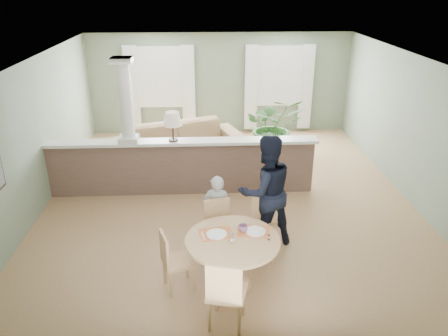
{
  "coord_description": "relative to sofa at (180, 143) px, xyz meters",
  "views": [
    {
      "loc": [
        -0.46,
        -7.77,
        4.0
      ],
      "look_at": [
        -0.13,
        -1.0,
        1.03
      ],
      "focal_mm": 35.0,
      "sensor_mm": 36.0,
      "label": 1
    }
  ],
  "objects": [
    {
      "name": "sofa",
      "position": [
        0.0,
        0.0,
        0.0
      ],
      "size": [
        3.12,
        2.02,
        0.85
      ],
      "primitive_type": "imported",
      "rotation": [
        0.0,
        0.0,
        0.33
      ],
      "color": "#967652",
      "rests_on": "ground"
    },
    {
      "name": "dining_table",
      "position": [
        0.93,
        -4.69,
        0.19
      ],
      "size": [
        1.28,
        1.28,
        0.88
      ],
      "rotation": [
        0.0,
        0.0,
        0.19
      ],
      "color": "tan",
      "rests_on": "ground"
    },
    {
      "name": "chair_side",
      "position": [
        0.12,
        -4.71,
        0.07
      ],
      "size": [
        0.52,
        0.52,
        0.9
      ],
      "rotation": [
        0.0,
        0.0,
        1.9
      ],
      "color": "tan",
      "rests_on": "ground"
    },
    {
      "name": "houseplant",
      "position": [
        2.23,
        0.16,
        0.32
      ],
      "size": [
        1.4,
        1.23,
        1.5
      ],
      "primitive_type": "imported",
      "rotation": [
        0.0,
        0.0,
        0.04
      ],
      "color": "#305D25",
      "rests_on": "ground"
    },
    {
      "name": "man_person",
      "position": [
        1.52,
        -3.6,
        0.5
      ],
      "size": [
        1.07,
        0.93,
        1.86
      ],
      "primitive_type": "imported",
      "rotation": [
        0.0,
        0.0,
        3.43
      ],
      "color": "black",
      "rests_on": "ground"
    },
    {
      "name": "room_shell",
      "position": [
        1.0,
        -1.27,
        1.39
      ],
      "size": [
        7.02,
        8.02,
        2.71
      ],
      "color": "gray",
      "rests_on": "ground"
    },
    {
      "name": "child_person",
      "position": [
        0.75,
        -3.63,
        0.19
      ],
      "size": [
        0.49,
        0.36,
        1.22
      ],
      "primitive_type": "imported",
      "rotation": [
        0.0,
        0.0,
        2.99
      ],
      "color": "#9F9FA4",
      "rests_on": "ground"
    },
    {
      "name": "ground",
      "position": [
        1.03,
        -1.9,
        -0.42
      ],
      "size": [
        8.0,
        8.0,
        0.0
      ],
      "primitive_type": "plane",
      "color": "tan",
      "rests_on": "ground"
    },
    {
      "name": "chair_far_man",
      "position": [
        1.46,
        -3.88,
        0.1
      ],
      "size": [
        0.51,
        0.51,
        0.95
      ],
      "rotation": [
        0.0,
        0.0,
        -0.22
      ],
      "color": "tan",
      "rests_on": "ground"
    },
    {
      "name": "chair_near",
      "position": [
        0.79,
        -5.49,
        0.13
      ],
      "size": [
        0.55,
        0.55,
        1.0
      ],
      "rotation": [
        0.0,
        0.0,
        2.89
      ],
      "color": "tan",
      "rests_on": "ground"
    },
    {
      "name": "pony_wall",
      "position": [
        0.04,
        -1.7,
        0.28
      ],
      "size": [
        5.32,
        0.38,
        2.7
      ],
      "color": "brown",
      "rests_on": "ground"
    },
    {
      "name": "chair_far_boy",
      "position": [
        0.76,
        -3.93,
        0.09
      ],
      "size": [
        0.5,
        0.5,
        0.93
      ],
      "rotation": [
        0.0,
        0.0,
        0.21
      ],
      "color": "tan",
      "rests_on": "ground"
    }
  ]
}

